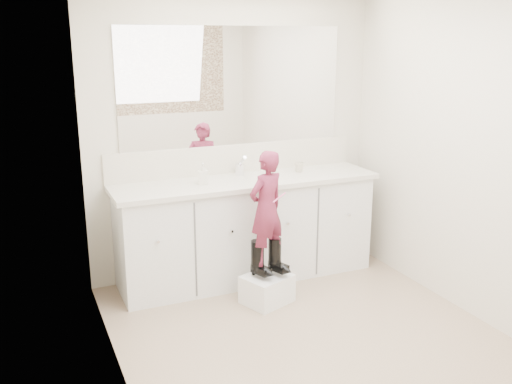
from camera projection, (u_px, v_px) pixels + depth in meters
name	position (u px, v px, depth m)	size (l,w,h in m)	color
floor	(314.00, 341.00, 3.97)	(3.00, 3.00, 0.00)	#876C58
wall_back	(234.00, 137.00, 4.98)	(2.60, 2.60, 0.00)	beige
wall_front	(502.00, 252.00, 2.33)	(2.60, 2.60, 0.00)	beige
wall_left	(114.00, 196.00, 3.15)	(3.00, 3.00, 0.00)	beige
wall_right	(475.00, 157.00, 4.16)	(3.00, 3.00, 0.00)	beige
vanity_cabinet	(246.00, 231.00, 4.94)	(2.20, 0.55, 0.85)	silver
countertop	(247.00, 181.00, 4.81)	(2.28, 0.58, 0.04)	beige
backsplash	(235.00, 158.00, 5.02)	(2.28, 0.03, 0.25)	beige
mirror	(234.00, 87.00, 4.86)	(2.00, 0.02, 1.00)	white
faucet	(240.00, 169.00, 4.94)	(0.08, 0.08, 0.10)	silver
cup	(299.00, 167.00, 5.06)	(0.09, 0.09, 0.09)	#C0B499
soap_bottle	(203.00, 174.00, 4.63)	(0.08, 0.08, 0.17)	silver
step_stool	(267.00, 289.00, 4.53)	(0.36, 0.30, 0.23)	white
boot_left	(257.00, 259.00, 4.45)	(0.11, 0.20, 0.30)	black
boot_right	(275.00, 256.00, 4.51)	(0.11, 0.20, 0.30)	black
toddler	(266.00, 208.00, 4.37)	(0.33, 0.22, 0.90)	#B33762
toothbrush	(279.00, 198.00, 4.30)	(0.01, 0.01, 0.14)	#EA5B95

